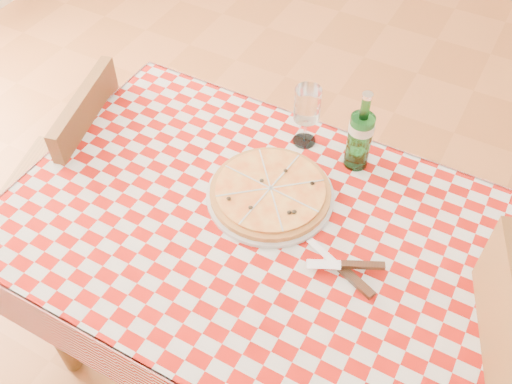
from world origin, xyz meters
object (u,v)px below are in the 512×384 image
at_px(chair_far, 79,174).
at_px(wine_glass, 306,117).
at_px(dining_table, 252,247).
at_px(pizza_plate, 270,191).
at_px(water_bottle, 361,131).

relative_size(chair_far, wine_glass, 4.44).
relative_size(dining_table, chair_far, 1.40).
height_order(pizza_plate, water_bottle, water_bottle).
distance_m(water_bottle, wine_glass, 0.17).
bearing_deg(water_bottle, pizza_plate, -123.88).
xyz_separation_m(chair_far, wine_glass, (0.72, 0.26, 0.36)).
distance_m(chair_far, water_bottle, 1.00).
relative_size(dining_table, pizza_plate, 3.45).
xyz_separation_m(dining_table, wine_glass, (-0.02, 0.35, 0.20)).
bearing_deg(pizza_plate, water_bottle, 56.12).
xyz_separation_m(pizza_plate, water_bottle, (0.15, 0.23, 0.10)).
distance_m(pizza_plate, water_bottle, 0.30).
relative_size(dining_table, water_bottle, 4.75).
bearing_deg(chair_far, dining_table, 157.83).
bearing_deg(dining_table, wine_glass, 92.52).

